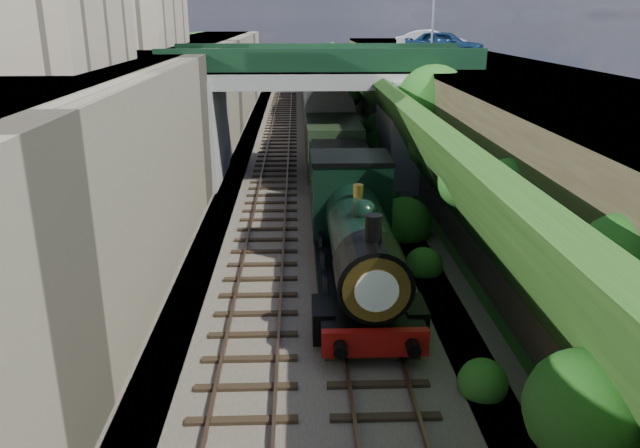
# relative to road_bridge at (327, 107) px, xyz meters

# --- Properties ---
(trackbed) EXTENTS (10.00, 90.00, 0.20)m
(trackbed) POSITION_rel_road_bridge_xyz_m (-0.94, -4.00, -3.98)
(trackbed) COLOR #473F38
(trackbed) RESTS_ON ground
(retaining_wall) EXTENTS (1.00, 90.00, 7.00)m
(retaining_wall) POSITION_rel_road_bridge_xyz_m (-6.44, -4.00, -0.58)
(retaining_wall) COLOR #756B56
(retaining_wall) RESTS_ON ground
(street_plateau_left) EXTENTS (6.00, 90.00, 7.00)m
(street_plateau_left) POSITION_rel_road_bridge_xyz_m (-9.94, -4.00, -0.58)
(street_plateau_left) COLOR #262628
(street_plateau_left) RESTS_ON ground
(street_plateau_right) EXTENTS (8.00, 90.00, 6.25)m
(street_plateau_right) POSITION_rel_road_bridge_xyz_m (8.56, -4.00, -0.95)
(street_plateau_right) COLOR #262628
(street_plateau_right) RESTS_ON ground
(embankment_slope) EXTENTS (4.75, 90.00, 6.36)m
(embankment_slope) POSITION_rel_road_bridge_xyz_m (4.03, -3.85, -1.34)
(embankment_slope) COLOR #1E4714
(embankment_slope) RESTS_ON ground
(track_left) EXTENTS (2.50, 90.00, 0.20)m
(track_left) POSITION_rel_road_bridge_xyz_m (-2.94, -4.00, -3.83)
(track_left) COLOR black
(track_left) RESTS_ON trackbed
(track_right) EXTENTS (2.50, 90.00, 0.20)m
(track_right) POSITION_rel_road_bridge_xyz_m (0.26, -4.00, -3.83)
(track_right) COLOR black
(track_right) RESTS_ON trackbed
(road_bridge) EXTENTS (16.00, 6.40, 7.25)m
(road_bridge) POSITION_rel_road_bridge_xyz_m (0.00, 0.00, 0.00)
(road_bridge) COLOR gray
(road_bridge) RESTS_ON ground
(building_near) EXTENTS (4.00, 8.00, 4.00)m
(building_near) POSITION_rel_road_bridge_xyz_m (-10.44, -10.00, 4.92)
(building_near) COLOR gray
(building_near) RESTS_ON street_plateau_left
(tree) EXTENTS (3.60, 3.80, 6.60)m
(tree) POSITION_rel_road_bridge_xyz_m (4.97, -3.85, 0.57)
(tree) COLOR black
(tree) RESTS_ON ground
(lamppost) EXTENTS (0.87, 0.15, 6.00)m
(lamppost) POSITION_rel_road_bridge_xyz_m (6.57, 5.07, 5.49)
(lamppost) COLOR gray
(lamppost) RESTS_ON street_plateau_right
(car_blue) EXTENTS (5.21, 3.57, 1.65)m
(car_blue) POSITION_rel_road_bridge_xyz_m (7.41, 5.53, 3.00)
(car_blue) COLOR navy
(car_blue) RESTS_ON street_plateau_right
(car_silver) EXTENTS (5.09, 2.80, 1.59)m
(car_silver) POSITION_rel_road_bridge_xyz_m (7.46, 9.35, 2.97)
(car_silver) COLOR #B8B9BD
(car_silver) RESTS_ON street_plateau_right
(locomotive) EXTENTS (3.10, 10.22, 3.83)m
(locomotive) POSITION_rel_road_bridge_xyz_m (0.26, -14.98, -2.18)
(locomotive) COLOR black
(locomotive) RESTS_ON trackbed
(tender) EXTENTS (2.70, 6.00, 3.05)m
(tender) POSITION_rel_road_bridge_xyz_m (0.26, -7.61, -2.46)
(tender) COLOR black
(tender) RESTS_ON trackbed
(coach_front) EXTENTS (2.90, 18.00, 3.70)m
(coach_front) POSITION_rel_road_bridge_xyz_m (0.26, 4.99, -2.03)
(coach_front) COLOR black
(coach_front) RESTS_ON trackbed
(coach_middle) EXTENTS (2.90, 18.00, 3.70)m
(coach_middle) POSITION_rel_road_bridge_xyz_m (0.26, 23.79, -2.03)
(coach_middle) COLOR black
(coach_middle) RESTS_ON trackbed
(coach_rear) EXTENTS (2.90, 18.00, 3.70)m
(coach_rear) POSITION_rel_road_bridge_xyz_m (0.26, 42.59, -2.03)
(coach_rear) COLOR black
(coach_rear) RESTS_ON trackbed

